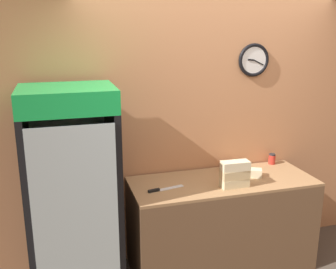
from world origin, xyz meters
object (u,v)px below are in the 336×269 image
at_px(sandwich_stack_top, 235,166).
at_px(sandwich_flat_left, 233,166).
at_px(sandwich_flat_right, 250,173).
at_px(chefs_knife, 161,189).
at_px(sandwich_stack_middle, 235,174).
at_px(sandwich_stack_bottom, 235,183).
at_px(beverage_cooler, 72,184).
at_px(condiment_jar, 272,159).

xyz_separation_m(sandwich_stack_top, sandwich_flat_left, (0.17, 0.39, -0.16)).
height_order(sandwich_flat_right, chefs_knife, sandwich_flat_right).
xyz_separation_m(sandwich_stack_middle, sandwich_stack_top, (0.00, 0.00, 0.08)).
bearing_deg(sandwich_stack_top, sandwich_stack_bottom, 0.00).
relative_size(sandwich_stack_top, sandwich_flat_left, 1.00).
relative_size(beverage_cooler, sandwich_flat_right, 7.59).
height_order(beverage_cooler, sandwich_flat_right, beverage_cooler).
xyz_separation_m(beverage_cooler, sandwich_stack_middle, (1.37, -0.21, 0.02)).
relative_size(sandwich_stack_bottom, sandwich_stack_top, 1.00).
distance_m(sandwich_flat_right, chefs_knife, 0.89).
distance_m(sandwich_stack_bottom, condiment_jar, 0.77).
bearing_deg(beverage_cooler, sandwich_stack_top, -8.53).
xyz_separation_m(sandwich_stack_middle, sandwich_flat_left, (0.17, 0.39, -0.08)).
bearing_deg(beverage_cooler, sandwich_stack_middle, -8.53).
distance_m(beverage_cooler, sandwich_stack_bottom, 1.39).
height_order(sandwich_stack_bottom, condiment_jar, condiment_jar).
bearing_deg(sandwich_stack_bottom, chefs_knife, 170.30).
relative_size(sandwich_stack_middle, sandwich_flat_right, 1.03).
bearing_deg(sandwich_stack_top, sandwich_stack_middle, 0.00).
relative_size(beverage_cooler, sandwich_stack_bottom, 7.24).
distance_m(sandwich_flat_left, chefs_knife, 0.86).
distance_m(chefs_knife, condiment_jar, 1.31).
bearing_deg(beverage_cooler, sandwich_flat_left, 6.62).
distance_m(sandwich_stack_top, condiment_jar, 0.78).
height_order(sandwich_stack_middle, condiment_jar, sandwich_stack_middle).
distance_m(sandwich_stack_bottom, sandwich_stack_top, 0.16).
bearing_deg(condiment_jar, sandwich_flat_left, -173.03).
distance_m(sandwich_stack_bottom, sandwich_stack_middle, 0.08).
height_order(sandwich_flat_left, chefs_knife, sandwich_flat_left).
bearing_deg(condiment_jar, sandwich_stack_top, -145.00).
bearing_deg(sandwich_flat_left, sandwich_stack_bottom, -113.67).
bearing_deg(sandwich_flat_left, chefs_knife, -161.18).
relative_size(sandwich_stack_top, condiment_jar, 2.32).
distance_m(beverage_cooler, condiment_jar, 2.02).
xyz_separation_m(sandwich_stack_top, chefs_knife, (-0.64, 0.11, -0.19)).
bearing_deg(chefs_knife, sandwich_stack_bottom, -9.70).
xyz_separation_m(sandwich_stack_middle, condiment_jar, (0.63, 0.44, -0.07)).
distance_m(sandwich_stack_top, sandwich_flat_right, 0.35).
distance_m(sandwich_stack_middle, sandwich_flat_left, 0.43).
height_order(sandwich_stack_bottom, sandwich_flat_left, same).
bearing_deg(chefs_knife, condiment_jar, 14.65).
bearing_deg(beverage_cooler, sandwich_flat_right, -0.63).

